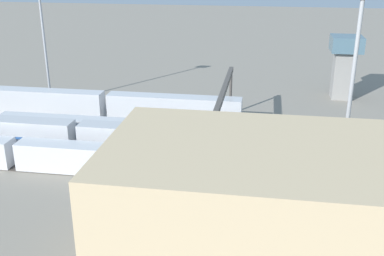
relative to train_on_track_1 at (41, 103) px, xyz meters
name	(u,v)px	position (x,y,z in m)	size (l,w,h in m)	color
ground_plane	(189,142)	(-28.06, 7.50, -2.62)	(400.00, 400.00, 0.00)	gray
track_bed_0	(200,116)	(-28.06, -5.00, -2.56)	(140.00, 2.80, 0.12)	#3D3833
track_bed_1	(196,126)	(-28.06, 0.00, -2.56)	(140.00, 2.80, 0.12)	#3D3833
track_bed_2	(192,136)	(-28.06, 5.00, -2.56)	(140.00, 2.80, 0.12)	#4C443D
track_bed_3	(186,148)	(-28.06, 10.00, -2.56)	(140.00, 2.80, 0.12)	#4C443D
track_bed_4	(180,162)	(-28.06, 15.00, -2.56)	(140.00, 2.80, 0.12)	#4C443D
track_bed_5	(173,178)	(-28.06, 20.00, -2.56)	(140.00, 2.80, 0.12)	#3D3833
train_on_track_1	(41,103)	(0.00, 0.00, 0.00)	(71.40, 3.00, 5.00)	silver
train_on_track_5	(190,166)	(-30.24, 20.00, -0.60)	(95.60, 3.00, 3.80)	silver
train_on_track_3	(210,137)	(-31.63, 10.00, -0.53)	(66.40, 3.06, 4.40)	#1E6B9E
light_mast_0	(42,22)	(1.83, -7.48, 13.24)	(2.80, 0.70, 24.52)	#9EA0A5
light_mast_1	(353,73)	(-48.42, 23.73, 13.31)	(2.80, 0.70, 24.65)	#9EA0A5
signal_gantry	(223,98)	(-33.23, 7.50, 4.93)	(0.70, 30.00, 8.80)	#4C4742
maintenance_shed	(339,224)	(-46.07, 38.69, 3.96)	(39.30, 16.73, 13.16)	tan
control_tower	(344,62)	(-54.65, -20.98, 4.77)	(6.00, 6.00, 12.57)	gray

